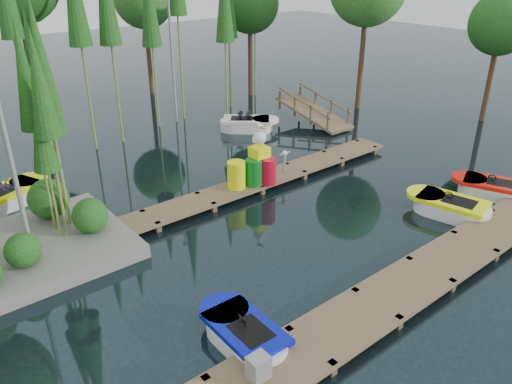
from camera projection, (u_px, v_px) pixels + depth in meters
ground_plane at (254, 236)px, 14.72m from camera, size 90.00×90.00×0.00m
near_dock at (376, 305)px, 11.48m from camera, size 18.00×1.50×0.50m
far_dock at (230, 191)px, 16.93m from camera, size 15.00×1.20×0.50m
lamp_island at (0, 111)px, 11.48m from camera, size 0.30×0.30×7.25m
lamp_rear at (170, 32)px, 22.82m from camera, size 0.30×0.30×7.25m
ramp at (314, 112)px, 24.13m from camera, size 1.50×3.94×1.49m
boat_blue at (244, 335)px, 10.57m from camera, size 1.16×2.46×0.82m
boat_red at (492, 189)px, 17.04m from camera, size 2.04×2.82×0.87m
boat_yellow_near at (450, 208)px, 15.78m from camera, size 1.77×2.86×0.90m
boat_yellow_far at (9, 196)px, 16.45m from camera, size 2.99×2.16×1.36m
boat_white_far at (247, 124)px, 23.32m from camera, size 2.89×2.73×1.30m
utility_cabinet at (258, 367)px, 9.34m from camera, size 0.40×0.34×0.49m
yellow_barrel at (236, 175)px, 16.86m from camera, size 0.62×0.62×0.93m
drum_cluster at (261, 165)px, 17.22m from camera, size 1.23×1.13×2.12m
seagull_post at (285, 157)px, 18.08m from camera, size 0.50×0.27×0.80m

